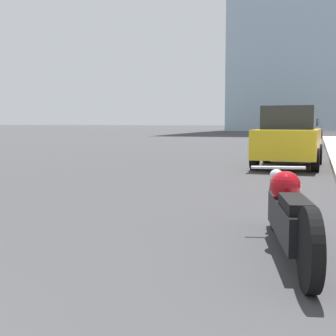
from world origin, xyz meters
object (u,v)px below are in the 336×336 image
motorcycle (289,214)px  parked_car_blue (308,128)px  parked_car_green (302,130)px  parked_car_yellow (289,137)px

motorcycle → parked_car_blue: size_ratio=0.59×
motorcycle → parked_car_green: (-0.56, 21.93, 0.47)m
parked_car_yellow → parked_car_blue: size_ratio=0.85×
parked_car_yellow → parked_car_green: (-0.03, 12.64, 0.01)m
parked_car_yellow → parked_car_blue: (0.09, 25.62, -0.07)m
parked_car_green → parked_car_yellow: bearing=-89.3°
motorcycle → parked_car_blue: bearing=79.1°
parked_car_yellow → parked_car_blue: parked_car_yellow is taller
parked_car_blue → motorcycle: bearing=-85.0°
motorcycle → parked_car_yellow: (-0.53, 9.29, 0.46)m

